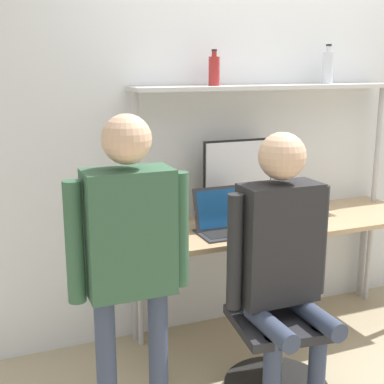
{
  "coord_description": "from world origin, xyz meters",
  "views": [
    {
      "loc": [
        -1.76,
        -2.48,
        1.74
      ],
      "look_at": [
        -0.78,
        -0.08,
        1.12
      ],
      "focal_mm": 50.0,
      "sensor_mm": 36.0,
      "label": 1
    }
  ],
  "objects_px": {
    "office_chair": "(274,344)",
    "bottle_red": "(214,70)",
    "monitor": "(238,177)",
    "laptop": "(224,220)",
    "cell_phone": "(274,229)",
    "person_seated": "(282,248)",
    "bottle_clear": "(328,67)",
    "person_standing": "(130,248)"
  },
  "relations": [
    {
      "from": "office_chair",
      "to": "person_standing",
      "type": "bearing_deg",
      "value": -170.83
    },
    {
      "from": "person_seated",
      "to": "bottle_red",
      "type": "xyz_separation_m",
      "value": [
        -0.03,
        0.79,
        0.87
      ]
    },
    {
      "from": "person_standing",
      "to": "bottle_red",
      "type": "height_order",
      "value": "bottle_red"
    },
    {
      "from": "office_chair",
      "to": "cell_phone",
      "type": "bearing_deg",
      "value": 61.51
    },
    {
      "from": "laptop",
      "to": "office_chair",
      "type": "relative_size",
      "value": 0.38
    },
    {
      "from": "cell_phone",
      "to": "person_standing",
      "type": "height_order",
      "value": "person_standing"
    },
    {
      "from": "laptop",
      "to": "bottle_clear",
      "type": "height_order",
      "value": "bottle_clear"
    },
    {
      "from": "person_seated",
      "to": "bottle_clear",
      "type": "relative_size",
      "value": 5.6
    },
    {
      "from": "monitor",
      "to": "bottle_clear",
      "type": "distance_m",
      "value": 0.94
    },
    {
      "from": "cell_phone",
      "to": "person_standing",
      "type": "bearing_deg",
      "value": -152.57
    },
    {
      "from": "monitor",
      "to": "laptop",
      "type": "relative_size",
      "value": 1.51
    },
    {
      "from": "bottle_red",
      "to": "bottle_clear",
      "type": "xyz_separation_m",
      "value": [
        0.82,
        0.0,
        0.02
      ]
    },
    {
      "from": "office_chair",
      "to": "bottle_red",
      "type": "xyz_separation_m",
      "value": [
        -0.03,
        0.74,
        1.43
      ]
    },
    {
      "from": "cell_phone",
      "to": "bottle_red",
      "type": "height_order",
      "value": "bottle_red"
    },
    {
      "from": "office_chair",
      "to": "bottle_red",
      "type": "height_order",
      "value": "bottle_red"
    },
    {
      "from": "monitor",
      "to": "person_standing",
      "type": "relative_size",
      "value": 0.33
    },
    {
      "from": "bottle_clear",
      "to": "cell_phone",
      "type": "bearing_deg",
      "value": -149.3
    },
    {
      "from": "cell_phone",
      "to": "person_seated",
      "type": "height_order",
      "value": "person_seated"
    },
    {
      "from": "laptop",
      "to": "bottle_red",
      "type": "distance_m",
      "value": 0.9
    },
    {
      "from": "monitor",
      "to": "cell_phone",
      "type": "height_order",
      "value": "monitor"
    },
    {
      "from": "monitor",
      "to": "bottle_red",
      "type": "bearing_deg",
      "value": 173.3
    },
    {
      "from": "office_chair",
      "to": "bottle_red",
      "type": "distance_m",
      "value": 1.61
    },
    {
      "from": "monitor",
      "to": "laptop",
      "type": "distance_m",
      "value": 0.36
    },
    {
      "from": "bottle_red",
      "to": "office_chair",
      "type": "bearing_deg",
      "value": -87.59
    },
    {
      "from": "monitor",
      "to": "office_chair",
      "type": "height_order",
      "value": "monitor"
    },
    {
      "from": "laptop",
      "to": "person_standing",
      "type": "distance_m",
      "value": 0.99
    },
    {
      "from": "laptop",
      "to": "bottle_red",
      "type": "xyz_separation_m",
      "value": [
        0.04,
        0.24,
        0.86
      ]
    },
    {
      "from": "monitor",
      "to": "laptop",
      "type": "height_order",
      "value": "monitor"
    },
    {
      "from": "laptop",
      "to": "person_seated",
      "type": "bearing_deg",
      "value": -83.34
    },
    {
      "from": "cell_phone",
      "to": "bottle_red",
      "type": "bearing_deg",
      "value": 127.19
    },
    {
      "from": "office_chair",
      "to": "person_standing",
      "type": "relative_size",
      "value": 0.58
    },
    {
      "from": "person_standing",
      "to": "bottle_clear",
      "type": "distance_m",
      "value": 1.98
    },
    {
      "from": "cell_phone",
      "to": "person_seated",
      "type": "distance_m",
      "value": 0.51
    },
    {
      "from": "laptop",
      "to": "office_chair",
      "type": "xyz_separation_m",
      "value": [
        0.07,
        -0.5,
        -0.57
      ]
    },
    {
      "from": "cell_phone",
      "to": "office_chair",
      "type": "height_order",
      "value": "office_chair"
    },
    {
      "from": "person_standing",
      "to": "bottle_clear",
      "type": "bearing_deg",
      "value": 28.6
    },
    {
      "from": "office_chair",
      "to": "person_seated",
      "type": "xyz_separation_m",
      "value": [
        -0.01,
        -0.04,
        0.56
      ]
    },
    {
      "from": "monitor",
      "to": "bottle_red",
      "type": "height_order",
      "value": "bottle_red"
    },
    {
      "from": "person_seated",
      "to": "bottle_clear",
      "type": "distance_m",
      "value": 1.42
    },
    {
      "from": "monitor",
      "to": "person_standing",
      "type": "height_order",
      "value": "person_standing"
    },
    {
      "from": "monitor",
      "to": "bottle_red",
      "type": "xyz_separation_m",
      "value": [
        -0.17,
        0.02,
        0.66
      ]
    },
    {
      "from": "office_chair",
      "to": "person_standing",
      "type": "xyz_separation_m",
      "value": [
        -0.82,
        -0.13,
        0.7
      ]
    }
  ]
}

